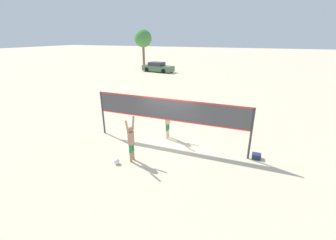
% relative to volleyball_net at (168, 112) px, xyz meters
% --- Properties ---
extents(ground_plane, '(200.00, 200.00, 0.00)m').
position_rel_volleyball_net_xyz_m(ground_plane, '(0.00, 0.00, -1.70)').
color(ground_plane, beige).
extents(volleyball_net, '(7.64, 0.09, 2.34)m').
position_rel_volleyball_net_xyz_m(volleyball_net, '(0.00, 0.00, 0.00)').
color(volleyball_net, '#38383D').
rests_on(volleyball_net, ground_plane).
extents(player_spiker, '(0.28, 0.68, 1.96)m').
position_rel_volleyball_net_xyz_m(player_spiker, '(-0.86, -2.03, -0.67)').
color(player_spiker, tan).
rests_on(player_spiker, ground_plane).
extents(player_blocker, '(0.28, 0.69, 2.00)m').
position_rel_volleyball_net_xyz_m(player_blocker, '(-0.29, 0.69, -0.65)').
color(player_blocker, beige).
rests_on(player_blocker, ground_plane).
extents(volleyball, '(0.24, 0.24, 0.24)m').
position_rel_volleyball_net_xyz_m(volleyball, '(-1.33, -2.50, -1.58)').
color(volleyball, white).
rests_on(volleyball, ground_plane).
extents(gear_bag, '(0.37, 0.31, 0.22)m').
position_rel_volleyball_net_xyz_m(gear_bag, '(4.12, 0.14, -1.59)').
color(gear_bag, navy).
rests_on(gear_bag, ground_plane).
extents(parked_car_mid, '(4.93, 2.45, 1.41)m').
position_rel_volleyball_net_xyz_m(parked_car_mid, '(-10.23, 21.71, -1.06)').
color(parked_car_mid, '#4C6B4C').
rests_on(parked_car_mid, ground_plane).
extents(tree_left_cluster, '(3.05, 3.05, 6.15)m').
position_rel_volleyball_net_xyz_m(tree_left_cluster, '(-16.06, 28.52, 2.87)').
color(tree_left_cluster, brown).
rests_on(tree_left_cluster, ground_plane).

